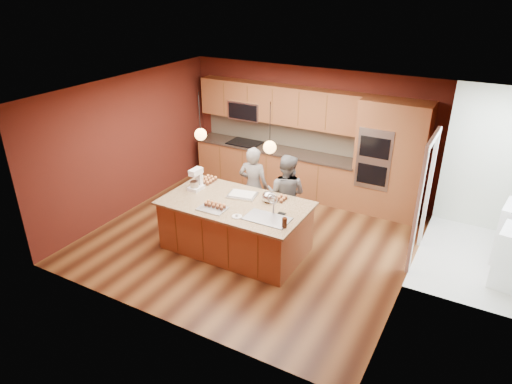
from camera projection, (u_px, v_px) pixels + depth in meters
The scene contains 24 objects.
floor at pixel (251, 238), 8.36m from camera, with size 5.50×5.50×0.00m, color #402011.
ceiling at pixel (250, 92), 7.20m from camera, with size 5.50×5.50×0.00m, color white.
wall_back at pixel (309, 131), 9.75m from camera, with size 5.50×5.50×0.00m, color #551E16.
wall_front at pixel (154, 237), 5.80m from camera, with size 5.50×5.50×0.00m, color #551E16.
wall_left at pixel (130, 144), 8.98m from camera, with size 5.00×5.00×0.00m, color #551E16.
wall_right at pixel (416, 206), 6.57m from camera, with size 5.00×5.00×0.00m, color #551E16.
cabinet_run at pixel (275, 146), 10.01m from camera, with size 3.74×0.64×2.30m.
oven_column at pixel (390, 160), 8.79m from camera, with size 1.30×0.62×2.30m.
doorway_trim at pixel (423, 203), 7.34m from camera, with size 0.08×1.11×2.20m, color silver, non-canonical shape.
pendant_left at pixel (201, 134), 7.48m from camera, with size 0.20×0.20×0.80m.
pendant_right at pixel (270, 147), 6.92m from camera, with size 0.20×0.20×0.80m.
island at pixel (236, 226), 7.85m from camera, with size 2.46×1.38×1.29m.
person_left at pixel (253, 187), 8.54m from camera, with size 0.57×0.37×1.56m, color black.
person_right at pixel (286, 195), 8.25m from camera, with size 0.75×0.58×1.54m, color gray.
stand_mixer at pixel (196, 181), 8.07m from camera, with size 0.21×0.29×0.39m.
sheet_cake at pixel (242, 195), 7.88m from camera, with size 0.54×0.44×0.05m.
cooling_rack at pixel (212, 209), 7.44m from camera, with size 0.46×0.33×0.02m, color #ADAFB5.
mixing_bowl at pixel (269, 197), 7.65m from camera, with size 0.23×0.23×0.19m, color silver.
plate at pixel (237, 216), 7.20m from camera, with size 0.16×0.16×0.01m, color white.
tumbler at pixel (284, 223), 6.87m from camera, with size 0.08×0.08×0.16m, color #33160A.
phone at pixel (282, 213), 7.30m from camera, with size 0.13×0.07×0.01m, color black.
cupcakes_left at pixel (208, 180), 8.42m from camera, with size 0.26×0.34×0.08m, color #DC874A, non-canonical shape.
cupcakes_rack at pixel (215, 205), 7.47m from camera, with size 0.39×0.16×0.07m, color #DC874A, non-canonical shape.
cupcakes_right at pixel (281, 198), 7.72m from camera, with size 0.16×0.25×0.07m, color #DC874A, non-canonical shape.
Camera 1 is at (3.56, -6.24, 4.35)m, focal length 32.00 mm.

